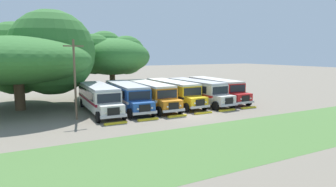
% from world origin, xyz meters
% --- Properties ---
extents(ground_plane, '(220.00, 220.00, 0.00)m').
position_xyz_m(ground_plane, '(0.00, 0.00, 0.00)').
color(ground_plane, slate).
extents(foreground_grass_strip, '(80.00, 8.99, 0.01)m').
position_xyz_m(foreground_grass_strip, '(0.00, -8.36, 0.00)').
color(foreground_grass_strip, '#4C7538').
rests_on(foreground_grass_strip, ground_plane).
extents(parked_bus_slot_0, '(2.99, 10.88, 2.82)m').
position_xyz_m(parked_bus_slot_0, '(-7.61, 6.10, 1.58)').
color(parked_bus_slot_0, silver).
rests_on(parked_bus_slot_0, ground_plane).
extents(parked_bus_slot_1, '(3.20, 10.91, 2.82)m').
position_xyz_m(parked_bus_slot_1, '(-4.45, 6.18, 1.58)').
color(parked_bus_slot_1, '#23519E').
rests_on(parked_bus_slot_1, ground_plane).
extents(parked_bus_slot_2, '(2.85, 10.86, 2.82)m').
position_xyz_m(parked_bus_slot_2, '(-1.73, 5.91, 1.58)').
color(parked_bus_slot_2, orange).
rests_on(parked_bus_slot_2, ground_plane).
extents(parked_bus_slot_3, '(2.82, 10.86, 2.82)m').
position_xyz_m(parked_bus_slot_3, '(1.46, 6.34, 1.58)').
color(parked_bus_slot_3, yellow).
rests_on(parked_bus_slot_3, ground_plane).
extents(parked_bus_slot_4, '(3.23, 10.92, 2.82)m').
position_xyz_m(parked_bus_slot_4, '(4.57, 5.76, 1.58)').
color(parked_bus_slot_4, silver).
rests_on(parked_bus_slot_4, ground_plane).
extents(parked_bus_slot_5, '(2.93, 10.87, 2.82)m').
position_xyz_m(parked_bus_slot_5, '(7.81, 6.19, 1.58)').
color(parked_bus_slot_5, red).
rests_on(parked_bus_slot_5, ground_plane).
extents(curb_wheelstop_0, '(2.00, 0.36, 0.15)m').
position_xyz_m(curb_wheelstop_0, '(-7.75, 0.02, 0.07)').
color(curb_wheelstop_0, yellow).
rests_on(curb_wheelstop_0, ground_plane).
extents(curb_wheelstop_1, '(2.00, 0.36, 0.15)m').
position_xyz_m(curb_wheelstop_1, '(-4.65, 0.02, 0.07)').
color(curb_wheelstop_1, yellow).
rests_on(curb_wheelstop_1, ground_plane).
extents(curb_wheelstop_2, '(2.00, 0.36, 0.15)m').
position_xyz_m(curb_wheelstop_2, '(-1.55, 0.02, 0.07)').
color(curb_wheelstop_2, yellow).
rests_on(curb_wheelstop_2, ground_plane).
extents(curb_wheelstop_3, '(2.00, 0.36, 0.15)m').
position_xyz_m(curb_wheelstop_3, '(1.55, 0.02, 0.07)').
color(curb_wheelstop_3, yellow).
rests_on(curb_wheelstop_3, ground_plane).
extents(curb_wheelstop_4, '(2.00, 0.36, 0.15)m').
position_xyz_m(curb_wheelstop_4, '(4.65, 0.02, 0.07)').
color(curb_wheelstop_4, yellow).
rests_on(curb_wheelstop_4, ground_plane).
extents(curb_wheelstop_5, '(2.00, 0.36, 0.15)m').
position_xyz_m(curb_wheelstop_5, '(7.75, 0.02, 0.07)').
color(curb_wheelstop_5, yellow).
rests_on(curb_wheelstop_5, ground_plane).
extents(broad_shade_tree, '(11.10, 12.49, 9.58)m').
position_xyz_m(broad_shade_tree, '(-2.61, 17.89, 5.89)').
color(broad_shade_tree, brown).
rests_on(broad_shade_tree, ground_plane).
extents(secondary_tree, '(17.65, 17.45, 11.19)m').
position_xyz_m(secondary_tree, '(-14.72, 12.28, 5.73)').
color(secondary_tree, brown).
rests_on(secondary_tree, ground_plane).
extents(utility_pole, '(1.80, 0.20, 7.40)m').
position_xyz_m(utility_pole, '(-10.43, 3.40, 3.95)').
color(utility_pole, brown).
rests_on(utility_pole, ground_plane).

